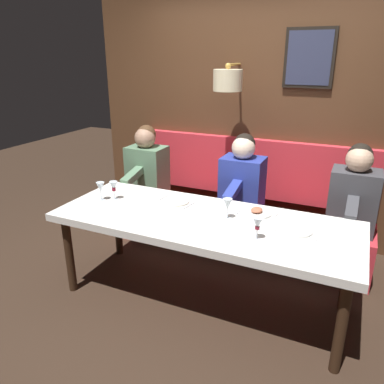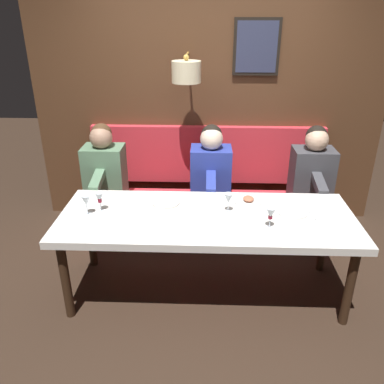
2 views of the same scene
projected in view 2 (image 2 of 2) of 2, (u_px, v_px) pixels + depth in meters
The scene contains 14 objects.
ground_plane at pixel (205, 290), 3.41m from camera, with size 12.00×12.00×0.00m, color #332319.
dining_table at pixel (207, 222), 3.13m from camera, with size 0.90×2.36×0.74m.
banquette_bench at pixel (206, 219), 4.13m from camera, with size 0.52×2.56×0.45m, color red.
back_wall_panel at pixel (208, 99), 4.17m from camera, with size 0.59×3.76×2.90m.
diner_nearest at pixel (313, 168), 3.84m from camera, with size 0.60×0.40×0.79m.
diner_near at pixel (211, 167), 3.87m from camera, with size 0.60×0.40×0.79m.
diner_middle at pixel (104, 165), 3.91m from camera, with size 0.60×0.40×0.79m.
place_setting_0 at pixel (248, 201), 3.31m from camera, with size 0.24×0.32×0.05m.
place_setting_1 at pixel (166, 202), 3.30m from camera, with size 0.24×0.33×0.01m.
place_setting_2 at pixel (293, 212), 3.13m from camera, with size 0.24×0.32×0.01m.
wine_glass_0 at pixel (100, 198), 3.13m from camera, with size 0.07×0.07×0.16m.
wine_glass_1 at pixel (228, 199), 3.11m from camera, with size 0.07×0.07×0.16m.
wine_glass_2 at pixel (271, 214), 2.88m from camera, with size 0.07×0.07×0.16m.
wine_glass_3 at pixel (86, 201), 3.07m from camera, with size 0.07×0.07×0.16m.
Camera 2 is at (-2.74, 0.01, 2.21)m, focal length 36.45 mm.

